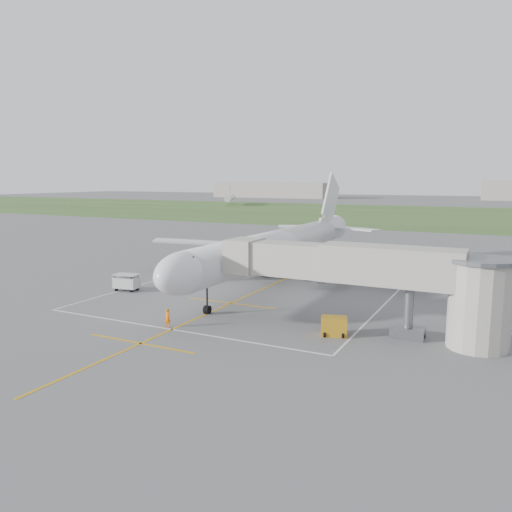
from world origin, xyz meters
The scene contains 11 objects.
ground centered at (0.00, 0.00, 0.00)m, with size 700.00×700.00×0.00m, color #555457.
grass_strip centered at (0.00, 130.00, 0.01)m, with size 700.00×120.00×0.02m, color #345726.
apron_markings centered at (0.00, -5.82, 0.01)m, with size 28.20×60.00×0.01m.
airliner centered at (0.00, 0.75, 4.39)m, with size 38.93×46.75×13.52m.
jet_bridge centered at (15.72, -13.50, 4.74)m, with size 23.40×5.00×7.20m.
gpu_unit centered at (12.59, -15.48, 0.76)m, with size 2.35×1.94×1.53m.
baggage_cart centered at (-13.36, -10.22, 0.97)m, with size 2.91×1.97×1.89m.
ramp_worker_nose centered at (-0.72, -19.60, 0.79)m, with size 0.58×0.38×1.58m, color orange.
ramp_worker_wing centered at (-6.65, -0.32, 0.79)m, with size 0.77×0.60×1.59m, color orange.
distant_hangars centered at (-16.15, 265.19, 5.17)m, with size 345.00×49.00×12.00m.
distant_aircraft centered at (-0.68, 165.55, 3.59)m, with size 211.70×37.66×8.85m.
Camera 1 is at (24.35, -52.75, 12.43)m, focal length 35.00 mm.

